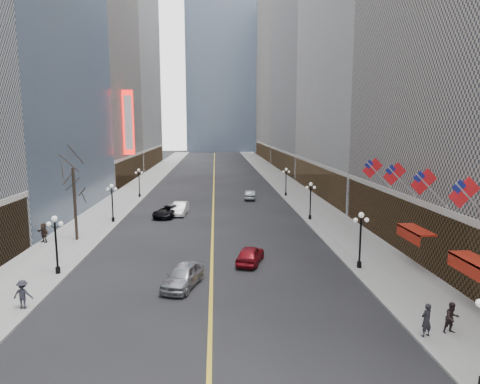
{
  "coord_description": "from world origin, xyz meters",
  "views": [
    {
      "loc": [
        0.38,
        -2.29,
        11.35
      ],
      "look_at": [
        1.62,
        19.19,
        8.03
      ],
      "focal_mm": 32.0,
      "sensor_mm": 36.0,
      "label": 1
    }
  ],
  "objects": [
    {
      "name": "streetlamp_west_3",
      "position": [
        -11.8,
        66.0,
        2.9
      ],
      "size": [
        1.26,
        0.44,
        4.52
      ],
      "color": "black",
      "rests_on": "sidewalk_west"
    },
    {
      "name": "bldg_west_d",
      "position": [
        -29.92,
        121.0,
        36.17
      ],
      "size": [
        26.6,
        38.6,
        72.8
      ],
      "color": "silver",
      "rests_on": "ground"
    },
    {
      "name": "flag_2",
      "position": [
        15.31,
        22.0,
        7.29
      ],
      "size": [
        2.87,
        0.12,
        2.87
      ],
      "color": "#B2B2B7",
      "rests_on": "ground"
    },
    {
      "name": "car_sb_far",
      "position": [
        5.75,
        63.35,
        0.73
      ],
      "size": [
        2.05,
        4.6,
        1.47
      ],
      "primitive_type": "imported",
      "rotation": [
        0.0,
        0.0,
        3.03
      ],
      "color": "#4A4E52",
      "rests_on": "ground"
    },
    {
      "name": "car_nb_far",
      "position": [
        -5.64,
        50.98,
        0.74
      ],
      "size": [
        4.02,
        5.8,
        1.47
      ],
      "primitive_type": "imported",
      "rotation": [
        0.0,
        0.0,
        -0.33
      ],
      "color": "black",
      "rests_on": "ground"
    },
    {
      "name": "ped_ne_corner",
      "position": [
        11.6,
        18.68,
        1.08
      ],
      "size": [
        0.81,
        0.71,
        1.86
      ],
      "primitive_type": "imported",
      "rotation": [
        0.0,
        0.0,
        3.53
      ],
      "color": "black",
      "rests_on": "sidewalk_east"
    },
    {
      "name": "awning_c",
      "position": [
        16.11,
        30.0,
        3.08
      ],
      "size": [
        1.4,
        4.0,
        0.93
      ],
      "color": "maroon",
      "rests_on": "ground"
    },
    {
      "name": "streetlamp_west_2",
      "position": [
        -11.8,
        48.0,
        2.9
      ],
      "size": [
        1.26,
        0.44,
        4.52
      ],
      "color": "black",
      "rests_on": "sidewalk_west"
    },
    {
      "name": "car_sb_mid",
      "position": [
        3.21,
        32.04,
        0.75
      ],
      "size": [
        2.99,
        4.74,
        1.5
      ],
      "primitive_type": "imported",
      "rotation": [
        0.0,
        0.0,
        2.84
      ],
      "color": "maroon",
      "rests_on": "ground"
    },
    {
      "name": "lane_line",
      "position": [
        0.0,
        80.0,
        0.01
      ],
      "size": [
        0.25,
        200.0,
        0.02
      ],
      "primitive_type": "cube",
      "color": "gold",
      "rests_on": "ground"
    },
    {
      "name": "streetlamp_east_2",
      "position": [
        11.8,
        48.0,
        2.9
      ],
      "size": [
        1.26,
        0.44,
        4.52
      ],
      "color": "black",
      "rests_on": "sidewalk_east"
    },
    {
      "name": "ped_west_far",
      "position": [
        -16.4,
        39.22,
        1.1
      ],
      "size": [
        1.76,
        1.38,
        1.9
      ],
      "primitive_type": "imported",
      "rotation": [
        0.0,
        0.0,
        -0.57
      ],
      "color": "#2F211A",
      "rests_on": "sidewalk_west"
    },
    {
      "name": "streetlamp_east_1",
      "position": [
        11.8,
        30.0,
        2.9
      ],
      "size": [
        1.26,
        0.44,
        4.52
      ],
      "color": "black",
      "rests_on": "sidewalk_east"
    },
    {
      "name": "streetlamp_east_3",
      "position": [
        11.8,
        66.0,
        2.9
      ],
      "size": [
        1.26,
        0.44,
        4.52
      ],
      "color": "black",
      "rests_on": "sidewalk_east"
    },
    {
      "name": "flag_5",
      "position": [
        15.31,
        37.0,
        7.29
      ],
      "size": [
        2.87,
        0.12,
        2.87
      ],
      "color": "#B2B2B7",
      "rests_on": "ground"
    },
    {
      "name": "flag_4",
      "position": [
        15.31,
        32.0,
        7.29
      ],
      "size": [
        2.87,
        0.12,
        2.87
      ],
      "color": "#B2B2B7",
      "rests_on": "ground"
    },
    {
      "name": "bldg_east_c",
      "position": [
        29.88,
        106.0,
        24.18
      ],
      "size": [
        26.6,
        40.6,
        48.8
      ],
      "color": "#939396",
      "rests_on": "ground"
    },
    {
      "name": "ped_west_walk",
      "position": [
        -11.6,
        23.58,
        1.06
      ],
      "size": [
        1.2,
        0.54,
        1.82
      ],
      "primitive_type": "imported",
      "rotation": [
        0.0,
        0.0,
        3.09
      ],
      "color": "#212129",
      "rests_on": "sidewalk_west"
    },
    {
      "name": "ped_east_walk",
      "position": [
        13.18,
        18.95,
        1.02
      ],
      "size": [
        0.9,
        0.56,
        1.75
      ],
      "primitive_type": "imported",
      "rotation": [
        0.0,
        0.0,
        0.11
      ],
      "color": "black",
      "rests_on": "sidewalk_east"
    },
    {
      "name": "sidewalk_west",
      "position": [
        -14.0,
        70.0,
        0.07
      ],
      "size": [
        6.0,
        230.0,
        0.15
      ],
      "primitive_type": "cube",
      "color": "gray",
      "rests_on": "ground"
    },
    {
      "name": "theatre_marquee",
      "position": [
        -15.88,
        80.0,
        12.0
      ],
      "size": [
        2.0,
        0.55,
        12.0
      ],
      "color": "red",
      "rests_on": "ground"
    },
    {
      "name": "sidewalk_east",
      "position": [
        14.0,
        70.0,
        0.07
      ],
      "size": [
        6.0,
        230.0,
        0.15
      ],
      "primitive_type": "cube",
      "color": "gray",
      "rests_on": "ground"
    },
    {
      "name": "bldg_east_d",
      "position": [
        29.9,
        149.0,
        31.17
      ],
      "size": [
        26.6,
        46.6,
        62.8
      ],
      "color": "gray",
      "rests_on": "ground"
    },
    {
      "name": "bldg_west_c",
      "position": [
        -29.88,
        87.0,
        25.19
      ],
      "size": [
        26.6,
        30.6,
        50.8
      ],
      "color": "gray",
      "rests_on": "ground"
    },
    {
      "name": "flag_3",
      "position": [
        15.31,
        27.0,
        7.29
      ],
      "size": [
        2.87,
        0.12,
        2.87
      ],
      "color": "#B2B2B7",
      "rests_on": "ground"
    },
    {
      "name": "streetlamp_west_1",
      "position": [
        -11.8,
        30.0,
        2.9
      ],
      "size": [
        1.26,
        0.44,
        4.52
      ],
      "color": "black",
      "rests_on": "sidewalk_west"
    },
    {
      "name": "car_nb_mid",
      "position": [
        -4.26,
        52.4,
        0.8
      ],
      "size": [
        2.15,
        5.02,
        1.61
      ],
      "primitive_type": "imported",
      "rotation": [
        0.0,
        0.0,
        -0.09
      ],
      "color": "silver",
      "rests_on": "ground"
    },
    {
      "name": "tree_west_far",
      "position": [
        -13.5,
        40.0,
        6.24
      ],
      "size": [
        3.6,
        3.6,
        7.92
      ],
      "color": "#2D231C",
      "rests_on": "sidewalk_west"
    },
    {
      "name": "car_nb_near",
      "position": [
        -2.0,
        26.99,
        0.82
      ],
      "size": [
        3.27,
        5.19,
        1.65
      ],
      "primitive_type": "imported",
      "rotation": [
        0.0,
        0.0,
        -0.3
      ],
      "color": "gray",
      "rests_on": "ground"
    },
    {
      "name": "awning_b",
      "position": [
        16.11,
        22.0,
        3.08
      ],
      "size": [
        1.4,
        4.0,
        0.93
      ],
      "color": "maroon",
      "rests_on": "ground"
    }
  ]
}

